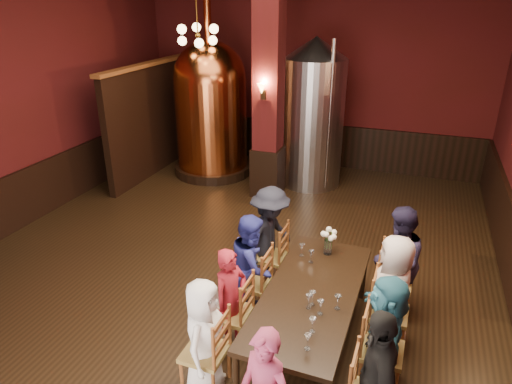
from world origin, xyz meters
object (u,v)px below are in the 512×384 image
(copper_kettle, at_px, (211,107))
(rose_vase, at_px, (329,237))
(person_2, at_px, (252,266))
(dining_table, at_px, (311,296))
(person_1, at_px, (231,300))
(person_0, at_px, (204,337))
(steel_vessel, at_px, (313,114))

(copper_kettle, bearing_deg, rose_vase, -48.51)
(person_2, bearing_deg, copper_kettle, 19.94)
(person_2, relative_size, rose_vase, 3.86)
(dining_table, height_order, person_1, person_1)
(dining_table, distance_m, copper_kettle, 6.02)
(person_1, bearing_deg, person_0, -158.70)
(dining_table, height_order, copper_kettle, copper_kettle)
(person_0, bearing_deg, copper_kettle, 20.27)
(person_1, bearing_deg, dining_table, -47.48)
(dining_table, height_order, rose_vase, rose_vase)
(person_1, relative_size, rose_vase, 3.54)
(person_0, height_order, copper_kettle, copper_kettle)
(person_0, bearing_deg, person_2, -5.00)
(person_1, xyz_separation_m, steel_vessel, (-0.36, 5.28, 0.90))
(person_1, height_order, person_2, person_2)
(person_2, relative_size, steel_vessel, 0.45)
(dining_table, bearing_deg, steel_vessel, 104.67)
(person_0, bearing_deg, person_1, -5.00)
(person_1, distance_m, person_2, 0.66)
(person_0, xyz_separation_m, person_2, (0.02, 1.33, 0.05))
(dining_table, bearing_deg, rose_vase, 91.00)
(person_2, xyz_separation_m, steel_vessel, (-0.37, 4.62, 0.84))
(dining_table, height_order, steel_vessel, steel_vessel)
(person_1, xyz_separation_m, rose_vase, (0.85, 1.19, 0.35))
(steel_vessel, bearing_deg, person_2, -85.40)
(copper_kettle, xyz_separation_m, steel_vessel, (2.28, 0.14, 0.01))
(person_2, distance_m, steel_vessel, 4.72)
(person_1, relative_size, steel_vessel, 0.41)
(dining_table, bearing_deg, person_0, -130.36)
(person_0, height_order, person_2, person_2)
(person_1, bearing_deg, steel_vessel, 26.13)
(person_0, relative_size, copper_kettle, 0.31)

